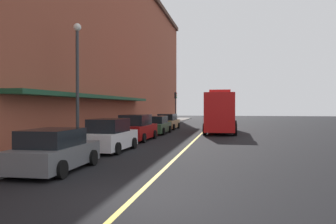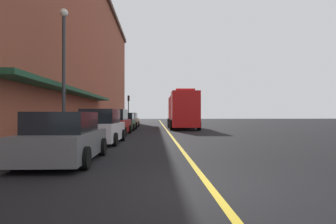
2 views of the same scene
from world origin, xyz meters
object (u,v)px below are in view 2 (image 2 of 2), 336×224
object	(u,v)px
parked_car_1	(101,127)
street_lamp_left	(64,59)
fire_truck	(182,111)
parked_car_4	(130,120)
parked_car_2	(114,123)
parking_meter_0	(104,119)
parking_meter_1	(48,126)
parking_meter_2	(99,120)
parked_car_3	(125,122)
traffic_light_near	(129,104)
parked_car_0	(65,138)

from	to	relation	value
parked_car_1	street_lamp_left	xyz separation A→B (m)	(-2.07, 0.48, 3.58)
fire_truck	parked_car_4	bearing A→B (deg)	-122.01
parked_car_2	parking_meter_0	size ratio (longest dim) A/B	3.71
parked_car_2	parked_car_4	distance (m)	12.23
fire_truck	parking_meter_0	bearing A→B (deg)	-52.79
fire_truck	street_lamp_left	xyz separation A→B (m)	(-7.66, -14.20, 2.58)
parked_car_2	fire_truck	xyz separation A→B (m)	(5.75, 8.60, 0.96)
parked_car_1	parked_car_2	world-z (taller)	parked_car_2
parking_meter_1	parking_meter_2	distance (m)	10.86
parked_car_3	parking_meter_1	bearing A→B (deg)	175.29
parked_car_3	parked_car_4	size ratio (longest dim) A/B	1.05
fire_truck	traffic_light_near	world-z (taller)	traffic_light_near
parked_car_2	parking_meter_1	size ratio (longest dim) A/B	3.71
parking_meter_1	traffic_light_near	world-z (taller)	traffic_light_near
street_lamp_left	parked_car_0	bearing A→B (deg)	-72.84
parked_car_2	parked_car_1	bearing A→B (deg)	-176.75
parked_car_2	traffic_light_near	world-z (taller)	traffic_light_near
parked_car_1	parked_car_3	distance (m)	12.25
parked_car_3	street_lamp_left	world-z (taller)	street_lamp_left
parked_car_2	parking_meter_1	bearing A→B (deg)	173.93
parking_meter_0	parked_car_3	bearing A→B (deg)	62.36
parked_car_4	parking_meter_2	bearing A→B (deg)	174.61
parked_car_1	traffic_light_near	xyz separation A→B (m)	(-1.41, 32.16, 2.33)
parked_car_2	traffic_light_near	distance (m)	26.21
parked_car_3	parking_meter_0	xyz separation A→B (m)	(-1.47, -2.82, 0.32)
parked_car_1	fire_truck	size ratio (longest dim) A/B	0.48
parked_car_1	parking_meter_1	size ratio (longest dim) A/B	3.27
parked_car_3	parking_meter_0	distance (m)	3.20
parking_meter_0	parking_meter_2	xyz separation A→B (m)	(0.00, -2.05, 0.00)
parked_car_4	parking_meter_2	distance (m)	11.01
parked_car_0	traffic_light_near	size ratio (longest dim) A/B	1.03
parking_meter_0	parked_car_4	bearing A→B (deg)	81.13
parked_car_3	parked_car_4	world-z (taller)	parked_car_4
parked_car_0	parking_meter_1	distance (m)	2.76
parked_car_3	traffic_light_near	world-z (taller)	traffic_light_near
parked_car_1	parked_car_4	bearing A→B (deg)	2.42
parked_car_2	parked_car_3	size ratio (longest dim) A/B	1.01
parking_meter_1	parked_car_2	bearing A→B (deg)	82.24
parked_car_4	parking_meter_0	bearing A→B (deg)	172.96
street_lamp_left	traffic_light_near	distance (m)	31.71
parked_car_1	parking_meter_1	bearing A→B (deg)	159.24
parked_car_1	parking_meter_0	world-z (taller)	parked_car_1
parking_meter_1	street_lamp_left	xyz separation A→B (m)	(-0.60, 3.95, 3.34)
parking_meter_0	traffic_light_near	size ratio (longest dim) A/B	0.31
parked_car_2	parking_meter_2	bearing A→B (deg)	46.56
parking_meter_0	parking_meter_2	size ratio (longest dim) A/B	1.00
fire_truck	parked_car_0	bearing A→B (deg)	-14.91
parked_car_2	parking_meter_2	world-z (taller)	parked_car_2
street_lamp_left	parked_car_1	bearing A→B (deg)	-13.12
fire_truck	parking_meter_1	bearing A→B (deg)	-20.64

